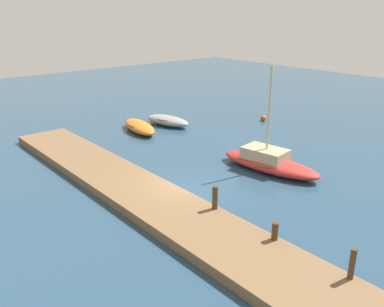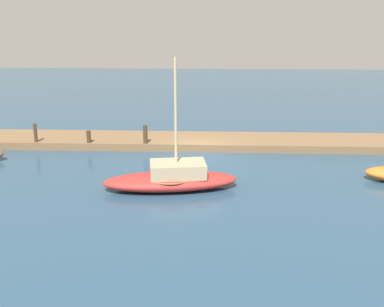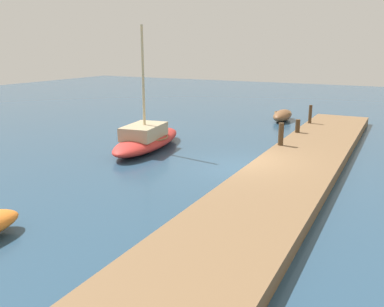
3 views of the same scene
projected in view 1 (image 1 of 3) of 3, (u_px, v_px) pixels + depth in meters
name	position (u px, v px, depth m)	size (l,w,h in m)	color
ground_plane	(184.00, 190.00, 20.50)	(84.00, 84.00, 0.00)	navy
dock_platform	(149.00, 199.00, 19.13)	(26.50, 3.23, 0.44)	brown
sailboat_red	(269.00, 162.00, 22.87)	(6.24, 2.83, 5.87)	#B72D28
rowboat_orange	(139.00, 127.00, 30.15)	(4.56, 2.40, 0.74)	orange
rowboat_grey	(168.00, 120.00, 31.76)	(4.20, 2.35, 0.75)	#939399
mooring_post_west	(215.00, 198.00, 17.53)	(0.24, 0.24, 1.05)	#47331E
mooring_post_mid_west	(275.00, 231.00, 15.24)	(0.25, 0.25, 0.70)	#47331E
mooring_post_mid_east	(352.00, 264.00, 12.96)	(0.19, 0.19, 1.09)	#47331E
marker_buoy	(263.00, 118.00, 33.02)	(0.46, 0.46, 0.46)	#E54C19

